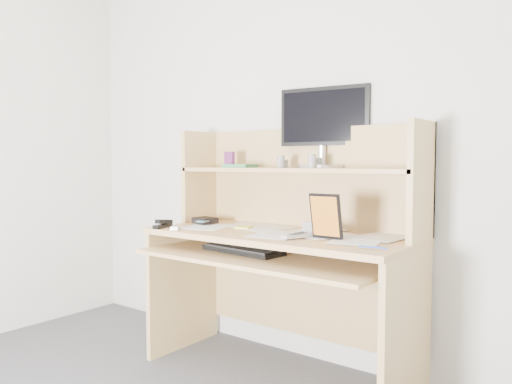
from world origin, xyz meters
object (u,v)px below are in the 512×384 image
Objects in this scene: game_case at (326,216)px; keyboard at (243,249)px; monitor at (324,125)px; desk at (286,241)px; tv_remote at (298,236)px.

keyboard is at bearing -175.78° from game_case.
keyboard is 0.93× the size of monitor.
tv_remote is at bearing -44.98° from desk.
desk reaches higher than tv_remote.
desk is 0.66m from monitor.
monitor is at bearing 120.00° from game_case.
keyboard is 0.34m from tv_remote.
desk reaches higher than game_case.
tv_remote is 0.17m from game_case.
desk is 0.39m from game_case.
desk is at bearing 152.78° from game_case.
desk is 3.01× the size of keyboard.
game_case is (0.32, -0.15, 0.17)m from desk.
monitor is (0.11, 0.19, 0.62)m from desk.
keyboard is at bearing -123.81° from desk.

